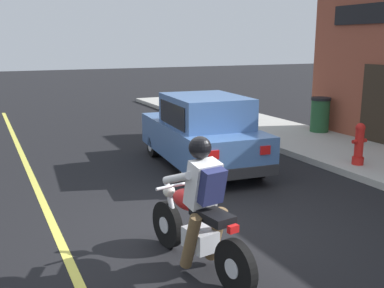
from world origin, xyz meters
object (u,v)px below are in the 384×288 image
(motorcycle_with_rider, at_px, (199,215))
(trash_bin, at_px, (320,114))
(car_hatchback, at_px, (202,132))
(fire_hydrant, at_px, (359,144))

(motorcycle_with_rider, bearing_deg, trash_bin, 39.66)
(motorcycle_with_rider, xyz_separation_m, car_hatchback, (2.05, 3.97, 0.09))
(motorcycle_with_rider, relative_size, trash_bin, 2.05)
(fire_hydrant, relative_size, trash_bin, 0.90)
(motorcycle_with_rider, xyz_separation_m, trash_bin, (6.56, 5.44, -0.04))
(motorcycle_with_rider, bearing_deg, fire_hydrant, 25.33)
(motorcycle_with_rider, relative_size, car_hatchback, 0.52)
(car_hatchback, xyz_separation_m, fire_hydrant, (2.82, -1.66, -0.19))
(trash_bin, bearing_deg, motorcycle_with_rider, -140.34)
(car_hatchback, bearing_deg, fire_hydrant, -30.53)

